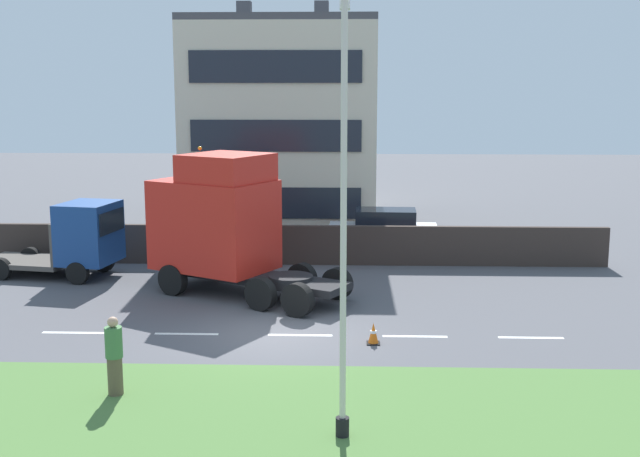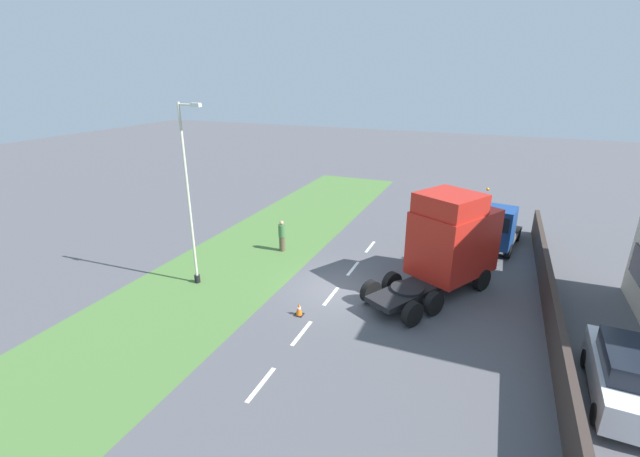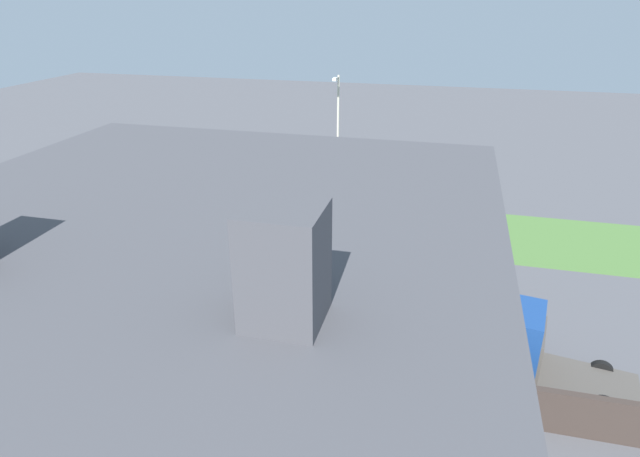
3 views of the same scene
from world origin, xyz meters
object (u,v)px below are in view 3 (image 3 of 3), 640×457
Objects in this scene: lamp_post at (337,153)px; traffic_cone_lead at (298,252)px; pedestrian at (419,224)px; lorry_cab at (379,277)px; parked_car at (178,380)px; flatbed_truck at (526,344)px.

traffic_cone_lead is at bearing -7.81° from lamp_post.
lamp_post is 4.66× the size of pedestrian.
lamp_post is at bearing -130.28° from lorry_cab.
lamp_post is at bearing 172.19° from traffic_cone_lead.
lamp_post reaches higher than parked_car.
pedestrian is at bearing 69.49° from lamp_post.
lamp_post is at bearing 177.44° from parked_car.
parked_car is (6.01, -5.69, -1.41)m from lorry_cab.
traffic_cone_lead is at bearing 178.82° from parked_car.
flatbed_truck is at bearing 100.27° from lorry_cab.
pedestrian is at bearing 158.93° from parked_car.
lamp_post is at bearing 46.33° from flatbed_truck.
pedestrian is (1.92, 5.13, -3.17)m from lamp_post.
lorry_cab reaches higher than parked_car.
lorry_cab is 11.97× the size of traffic_cone_lead.
lorry_cab is at bearing 42.62° from traffic_cone_lead.
flatbed_truck is at bearing 22.05° from pedestrian.
lamp_post is (-11.13, -4.16, 1.72)m from lorry_cab.
parked_car is 16.62m from pedestrian.
parked_car is 11.44m from traffic_cone_lead.
lorry_cab is at bearing 80.88° from flatbed_truck.
lamp_post reaches higher than lorry_cab.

